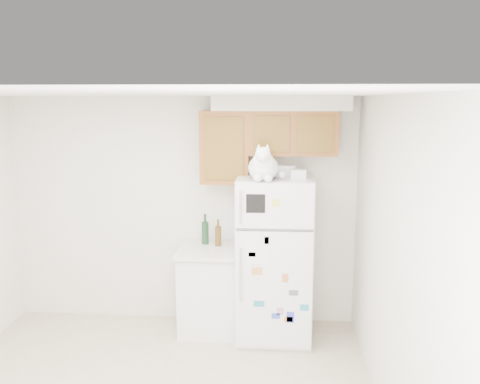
# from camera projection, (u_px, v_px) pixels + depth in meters

# --- Properties ---
(room_shell) EXTENTS (3.84, 4.04, 2.52)m
(room_shell) POSITION_uv_depth(u_px,v_px,m) (155.00, 206.00, 3.82)
(room_shell) COLOR silver
(room_shell) RESTS_ON ground_plane
(refrigerator) EXTENTS (0.76, 0.78, 1.70)m
(refrigerator) POSITION_uv_depth(u_px,v_px,m) (274.00, 258.00, 5.24)
(refrigerator) COLOR white
(refrigerator) RESTS_ON ground_plane
(base_counter) EXTENTS (0.64, 0.64, 0.92)m
(base_counter) POSITION_uv_depth(u_px,v_px,m) (209.00, 289.00, 5.43)
(base_counter) COLOR white
(base_counter) RESTS_ON ground_plane
(cat) EXTENTS (0.36, 0.52, 0.37)m
(cat) POSITION_uv_depth(u_px,v_px,m) (264.00, 166.00, 4.83)
(cat) COLOR white
(cat) RESTS_ON refrigerator
(storage_box_back) EXTENTS (0.19, 0.15, 0.10)m
(storage_box_back) POSITION_uv_depth(u_px,v_px,m) (285.00, 170.00, 5.21)
(storage_box_back) COLOR white
(storage_box_back) RESTS_ON refrigerator
(storage_box_front) EXTENTS (0.16, 0.12, 0.09)m
(storage_box_front) POSITION_uv_depth(u_px,v_px,m) (298.00, 174.00, 4.95)
(storage_box_front) COLOR white
(storage_box_front) RESTS_ON refrigerator
(bottle_green) EXTENTS (0.08, 0.08, 0.33)m
(bottle_green) POSITION_uv_depth(u_px,v_px,m) (205.00, 229.00, 5.48)
(bottle_green) COLOR #19381E
(bottle_green) RESTS_ON base_counter
(bottle_amber) EXTENTS (0.07, 0.07, 0.29)m
(bottle_amber) POSITION_uv_depth(u_px,v_px,m) (218.00, 233.00, 5.42)
(bottle_amber) COLOR #593814
(bottle_amber) RESTS_ON base_counter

